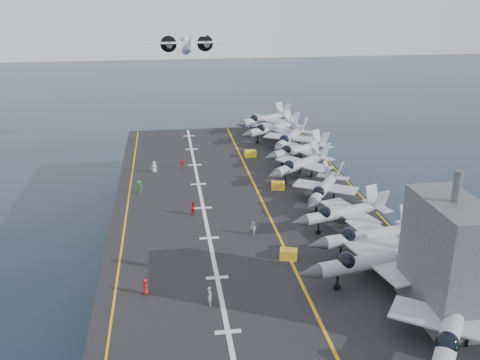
{
  "coord_description": "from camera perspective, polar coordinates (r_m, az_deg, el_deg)",
  "views": [
    {
      "loc": [
        -10.84,
        -71.88,
        40.99
      ],
      "look_at": [
        0.0,
        4.0,
        13.0
      ],
      "focal_mm": 40.0,
      "sensor_mm": 36.0,
      "label": 1
    }
  ],
  "objects": [
    {
      "name": "ground",
      "position": [
        83.45,
        0.39,
        -9.36
      ],
      "size": [
        500.0,
        500.0,
        0.0
      ],
      "primitive_type": "plane",
      "color": "#142135",
      "rests_on": "ground"
    },
    {
      "name": "hull",
      "position": [
        81.12,
        0.4,
        -6.28
      ],
      "size": [
        36.0,
        90.0,
        10.0
      ],
      "primitive_type": "cube",
      "color": "#56595E",
      "rests_on": "ground"
    },
    {
      "name": "flight_deck",
      "position": [
        78.95,
        0.41,
        -2.9
      ],
      "size": [
        38.0,
        92.0,
        0.4
      ],
      "primitive_type": "cube",
      "color": "black",
      "rests_on": "hull"
    },
    {
      "name": "foul_line",
      "position": [
        79.33,
        2.56,
        -2.63
      ],
      "size": [
        0.35,
        90.0,
        0.02
      ],
      "primitive_type": "cube",
      "color": "gold",
      "rests_on": "flight_deck"
    },
    {
      "name": "landing_centerline",
      "position": [
        78.26,
        -3.94,
        -2.98
      ],
      "size": [
        0.5,
        90.0,
        0.02
      ],
      "primitive_type": "cube",
      "color": "silver",
      "rests_on": "flight_deck"
    },
    {
      "name": "deck_edge_port",
      "position": [
        78.35,
        -12.0,
        -3.37
      ],
      "size": [
        0.25,
        90.0,
        0.02
      ],
      "primitive_type": "cube",
      "color": "gold",
      "rests_on": "flight_deck"
    },
    {
      "name": "deck_edge_stbd",
      "position": [
        83.44,
        13.09,
        -1.98
      ],
      "size": [
        0.25,
        90.0,
        0.02
      ],
      "primitive_type": "cube",
      "color": "gold",
      "rests_on": "flight_deck"
    },
    {
      "name": "island_superstructure",
      "position": [
        54.36,
        21.35,
        -6.56
      ],
      "size": [
        5.0,
        10.0,
        15.0
      ],
      "primitive_type": null,
      "color": "#56595E",
      "rests_on": "flight_deck"
    },
    {
      "name": "fighter_jet_0",
      "position": [
        51.6,
        21.7,
        -14.11
      ],
      "size": [
        18.28,
        19.54,
        5.65
      ],
      "primitive_type": null,
      "color": "#8F979E",
      "rests_on": "flight_deck"
    },
    {
      "name": "fighter_jet_1",
      "position": [
        59.98,
        14.26,
        -8.19
      ],
      "size": [
        18.1,
        13.85,
        5.65
      ],
      "primitive_type": null,
      "color": "#9DA3AE",
      "rests_on": "flight_deck"
    },
    {
      "name": "fighter_jet_2",
      "position": [
        66.05,
        13.97,
        -5.64
      ],
      "size": [
        16.64,
        12.62,
        5.23
      ],
      "primitive_type": null,
      "color": "#9FA9B0",
      "rests_on": "flight_deck"
    },
    {
      "name": "fighter_jet_3",
      "position": [
        72.06,
        11.09,
        -3.3
      ],
      "size": [
        16.39,
        13.19,
        4.95
      ],
      "primitive_type": null,
      "color": "#8C949C",
      "rests_on": "flight_deck"
    },
    {
      "name": "fighter_jet_4",
      "position": [
        80.03,
        8.97,
        -0.77
      ],
      "size": [
        15.5,
        17.07,
        4.93
      ],
      "primitive_type": null,
      "color": "#9BA3AD",
      "rests_on": "flight_deck"
    },
    {
      "name": "fighter_jet_5",
      "position": [
        90.01,
        6.52,
        1.78
      ],
      "size": [
        17.65,
        16.85,
        5.12
      ],
      "primitive_type": null,
      "color": "gray",
      "rests_on": "flight_deck"
    },
    {
      "name": "fighter_jet_6",
      "position": [
        98.2,
        6.37,
        3.32
      ],
      "size": [
        17.27,
        15.34,
        5.01
      ],
      "primitive_type": null,
      "color": "gray",
      "rests_on": "flight_deck"
    },
    {
      "name": "fighter_jet_7",
      "position": [
        104.74,
        5.34,
        4.54
      ],
      "size": [
        17.1,
        18.85,
        5.45
      ],
      "primitive_type": null,
      "color": "#99A1A9",
      "rests_on": "flight_deck"
    },
    {
      "name": "fighter_jet_8",
      "position": [
        112.16,
        3.51,
        5.59
      ],
      "size": [
        18.23,
        16.58,
        5.27
      ],
      "primitive_type": null,
      "color": "#9AA3AB",
      "rests_on": "flight_deck"
    },
    {
      "name": "tow_cart_a",
      "position": [
        64.17,
        5.21,
        -7.88
      ],
      "size": [
        2.33,
        1.86,
        1.22
      ],
      "primitive_type": null,
      "color": "yellow",
      "rests_on": "flight_deck"
    },
    {
      "name": "tow_cart_b",
      "position": [
        85.1,
        4.09,
        -0.6
      ],
      "size": [
        2.36,
        1.8,
        1.27
      ],
      "primitive_type": null,
      "color": "gold",
      "rests_on": "flight_deck"
    },
    {
      "name": "tow_cart_c",
      "position": [
        101.07,
        1.11,
        2.82
      ],
      "size": [
        2.21,
        1.52,
        1.27
      ],
      "primitive_type": null,
      "color": "yellow",
      "rests_on": "flight_deck"
    },
    {
      "name": "crew_0",
      "position": [
        57.92,
        -10.07,
        -11.14
      ],
      "size": [
        0.88,
        1.17,
        1.77
      ],
      "primitive_type": "imported",
      "color": "#B21919",
      "rests_on": "flight_deck"
    },
    {
      "name": "crew_2",
      "position": [
        75.8,
        -4.94,
        -3.01
      ],
      "size": [
        1.41,
        1.33,
        1.96
      ],
      "primitive_type": "imported",
      "color": "#B21919",
      "rests_on": "flight_deck"
    },
    {
      "name": "crew_3",
      "position": [
        84.71,
        -10.67,
        -0.73
      ],
      "size": [
        1.46,
        1.43,
        2.05
      ],
      "primitive_type": "imported",
      "color": "#2D8A36",
      "rests_on": "flight_deck"
    },
    {
      "name": "crew_4",
      "position": [
        95.28,
        -6.13,
        1.79
      ],
      "size": [
        1.21,
        0.93,
        1.82
      ],
      "primitive_type": "imported",
      "color": "red",
      "rests_on": "flight_deck"
    },
    {
      "name": "crew_5",
      "position": [
        93.69,
        -9.13,
        1.39
      ],
      "size": [
        1.25,
        0.87,
        2.02
      ],
      "primitive_type": "imported",
      "color": "silver",
      "rests_on": "flight_deck"
    },
    {
      "name": "crew_6",
      "position": [
        55.39,
        -3.21,
        -12.23
      ],
      "size": [
        0.95,
        1.32,
        2.07
      ],
      "primitive_type": "imported",
      "color": "silver",
      "rests_on": "flight_deck"
    },
    {
      "name": "crew_7",
      "position": [
        69.55,
        1.38,
        -5.19
      ],
      "size": [
        0.9,
        1.21,
        1.86
      ],
      "primitive_type": "imported",
      "color": "silver",
      "rests_on": "flight_deck"
    },
    {
      "name": "transport_plane",
      "position": [
        133.42,
        -5.57,
        13.83
      ],
      "size": [
        22.76,
        16.15,
        5.2
      ],
      "primitive_type": null,
      "color": "silver"
    },
    {
      "name": "fighter_jet_9",
      "position": [
        120.25,
        2.7,
        6.59
      ],
      "size": [
        18.23,
        16.58,
        5.27
      ],
      "primitive_type": null,
      "color": "#9AA3AB",
      "rests_on": "flight_deck"
    }
  ]
}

